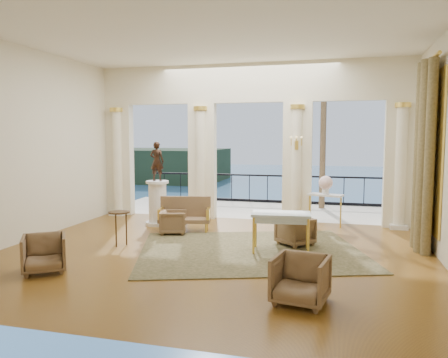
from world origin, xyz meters
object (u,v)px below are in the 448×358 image
(armchair_d, at_px, (173,221))
(statue, at_px, (157,161))
(console_table, at_px, (325,199))
(game_table, at_px, (281,217))
(pedestal, at_px, (158,204))
(settee, at_px, (185,214))
(armchair_b, at_px, (301,277))
(armchair_c, at_px, (295,230))
(armchair_a, at_px, (44,252))
(side_table, at_px, (119,216))

(armchair_d, xyz_separation_m, statue, (-0.83, 0.95, 1.44))
(armchair_d, xyz_separation_m, console_table, (3.65, 1.97, 0.40))
(game_table, distance_m, pedestal, 4.18)
(settee, bearing_deg, armchair_b, -64.86)
(armchair_c, bearing_deg, armchair_b, 48.08)
(armchair_a, distance_m, armchair_c, 5.22)
(armchair_a, bearing_deg, armchair_d, 37.35)
(pedestal, relative_size, statue, 1.14)
(statue, xyz_separation_m, side_table, (0.09, -2.35, -1.10))
(armchair_b, height_order, armchair_c, armchair_b)
(game_table, xyz_separation_m, pedestal, (-3.67, 2.00, -0.16))
(game_table, relative_size, pedestal, 1.05)
(armchair_a, bearing_deg, settee, 37.23)
(armchair_a, bearing_deg, statue, 51.39)
(armchair_a, height_order, armchair_d, armchair_a)
(game_table, relative_size, console_table, 1.30)
(pedestal, bearing_deg, statue, -45.00)
(armchair_c, xyz_separation_m, pedestal, (-3.90, 1.34, 0.24))
(armchair_a, xyz_separation_m, game_table, (3.95, 2.46, 0.38))
(armchair_c, distance_m, armchair_d, 3.09)
(armchair_c, relative_size, statue, 0.65)
(armchair_d, bearing_deg, console_table, -78.70)
(settee, bearing_deg, armchair_a, -120.48)
(game_table, height_order, statue, statue)
(armchair_b, xyz_separation_m, statue, (-4.31, 4.78, 1.37))
(armchair_b, relative_size, game_table, 0.61)
(armchair_c, distance_m, game_table, 0.81)
(armchair_a, distance_m, settee, 4.15)
(armchair_b, distance_m, statue, 6.59)
(statue, bearing_deg, armchair_a, 87.40)
(armchair_c, relative_size, pedestal, 0.57)
(pedestal, distance_m, statue, 1.17)
(armchair_a, height_order, statue, statue)
(settee, bearing_deg, side_table, -128.69)
(armchair_b, distance_m, console_table, 5.81)
(armchair_a, xyz_separation_m, armchair_b, (4.59, -0.33, 0.02))
(console_table, bearing_deg, side_table, -125.03)
(armchair_c, bearing_deg, console_table, -152.70)
(armchair_b, relative_size, console_table, 0.79)
(armchair_c, height_order, side_table, side_table)
(side_table, bearing_deg, statue, 92.15)
(armchair_b, height_order, game_table, game_table)
(armchair_b, relative_size, armchair_c, 1.12)
(armchair_c, relative_size, console_table, 0.70)
(armchair_a, xyz_separation_m, armchair_c, (4.18, 3.12, -0.03))
(armchair_d, xyz_separation_m, side_table, (-0.75, -1.40, 0.33))
(pedestal, distance_m, side_table, 2.35)
(side_table, bearing_deg, pedestal, 92.15)
(armchair_c, bearing_deg, pedestal, -67.59)
(armchair_a, relative_size, statue, 0.70)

